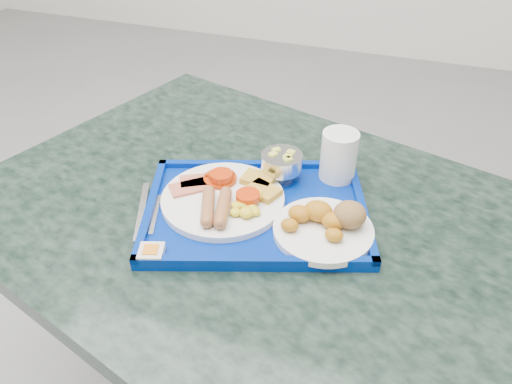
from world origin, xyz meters
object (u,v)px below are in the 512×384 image
table (273,289)px  bread_plate (327,224)px  main_plate (226,197)px  fruit_bowl (282,162)px  juice_cup (339,154)px  tray (256,211)px

table → bread_plate: bread_plate is taller
table → main_plate: main_plate is taller
fruit_bowl → main_plate: bearing=-123.8°
bread_plate → fruit_bowl: same height
bread_plate → juice_cup: bearing=96.0°
main_plate → bread_plate: bread_plate is taller
bread_plate → main_plate: bearing=174.4°
main_plate → bread_plate: size_ratio=1.32×
bread_plate → table: bearing=169.6°
tray → table: bearing=-1.5°
table → bread_plate: size_ratio=7.73×
bread_plate → fruit_bowl: 0.19m
tray → fruit_bowl: size_ratio=5.84×
bread_plate → juice_cup: size_ratio=1.75×
table → main_plate: 0.24m
main_plate → juice_cup: juice_cup is taller
tray → fruit_bowl: bearing=82.5°
juice_cup → main_plate: bearing=-139.4°
main_plate → fruit_bowl: fruit_bowl is taller
main_plate → juice_cup: (0.18, 0.16, 0.04)m
tray → juice_cup: 0.21m
tray → main_plate: main_plate is taller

